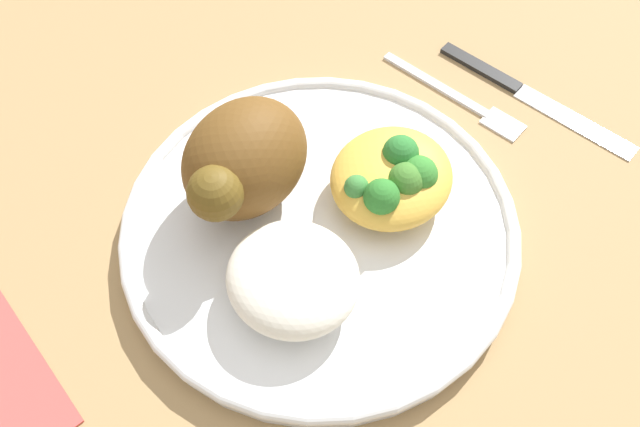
{
  "coord_description": "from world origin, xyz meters",
  "views": [
    {
      "loc": [
        0.21,
        0.16,
        0.44
      ],
      "look_at": [
        0.0,
        0.0,
        0.03
      ],
      "focal_mm": 37.75,
      "sensor_mm": 36.0,
      "label": 1
    }
  ],
  "objects_px": {
    "roasted_chicken": "(243,161)",
    "knife": "(518,88)",
    "fork": "(459,97)",
    "mac_cheese_with_broccoli": "(393,176)",
    "plate": "(320,228)",
    "rice_pile": "(293,278)"
  },
  "relations": [
    {
      "from": "knife",
      "to": "rice_pile",
      "type": "bearing_deg",
      "value": -6.11
    },
    {
      "from": "plate",
      "to": "fork",
      "type": "distance_m",
      "value": 0.18
    },
    {
      "from": "plate",
      "to": "rice_pile",
      "type": "distance_m",
      "value": 0.07
    },
    {
      "from": "mac_cheese_with_broccoli",
      "to": "roasted_chicken",
      "type": "bearing_deg",
      "value": -52.02
    },
    {
      "from": "roasted_chicken",
      "to": "knife",
      "type": "height_order",
      "value": "roasted_chicken"
    },
    {
      "from": "mac_cheese_with_broccoli",
      "to": "knife",
      "type": "xyz_separation_m",
      "value": [
        -0.17,
        0.02,
        -0.04
      ]
    },
    {
      "from": "roasted_chicken",
      "to": "fork",
      "type": "relative_size",
      "value": 0.78
    },
    {
      "from": "fork",
      "to": "knife",
      "type": "height_order",
      "value": "knife"
    },
    {
      "from": "roasted_chicken",
      "to": "fork",
      "type": "distance_m",
      "value": 0.22
    },
    {
      "from": "fork",
      "to": "knife",
      "type": "distance_m",
      "value": 0.05
    },
    {
      "from": "roasted_chicken",
      "to": "knife",
      "type": "xyz_separation_m",
      "value": [
        -0.24,
        0.11,
        -0.06
      ]
    },
    {
      "from": "plate",
      "to": "mac_cheese_with_broccoli",
      "type": "height_order",
      "value": "mac_cheese_with_broccoli"
    },
    {
      "from": "roasted_chicken",
      "to": "knife",
      "type": "relative_size",
      "value": 0.58
    },
    {
      "from": "roasted_chicken",
      "to": "fork",
      "type": "height_order",
      "value": "roasted_chicken"
    },
    {
      "from": "roasted_chicken",
      "to": "fork",
      "type": "xyz_separation_m",
      "value": [
        -0.2,
        0.07,
        -0.06
      ]
    },
    {
      "from": "fork",
      "to": "knife",
      "type": "relative_size",
      "value": 0.75
    },
    {
      "from": "rice_pile",
      "to": "knife",
      "type": "distance_m",
      "value": 0.28
    },
    {
      "from": "mac_cheese_with_broccoli",
      "to": "knife",
      "type": "height_order",
      "value": "mac_cheese_with_broccoli"
    },
    {
      "from": "roasted_chicken",
      "to": "mac_cheese_with_broccoli",
      "type": "bearing_deg",
      "value": 127.98
    },
    {
      "from": "mac_cheese_with_broccoli",
      "to": "fork",
      "type": "distance_m",
      "value": 0.14
    },
    {
      "from": "plate",
      "to": "knife",
      "type": "distance_m",
      "value": 0.23
    },
    {
      "from": "plate",
      "to": "roasted_chicken",
      "type": "distance_m",
      "value": 0.08
    }
  ]
}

